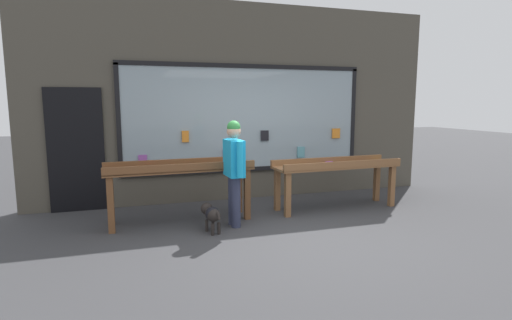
% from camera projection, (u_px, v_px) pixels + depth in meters
% --- Properties ---
extents(ground_plane, '(40.00, 40.00, 0.00)m').
position_uv_depth(ground_plane, '(288.00, 235.00, 5.61)').
color(ground_plane, '#38383A').
extents(shopfront_facade, '(7.80, 0.29, 3.68)m').
position_uv_depth(shopfront_facade, '(240.00, 104.00, 7.60)').
color(shopfront_facade, '#4C473D').
rests_on(shopfront_facade, ground_plane).
extents(display_table_left, '(2.26, 0.68, 0.95)m').
position_uv_depth(display_table_left, '(180.00, 174.00, 6.14)').
color(display_table_left, brown).
rests_on(display_table_left, ground_plane).
extents(display_table_right, '(2.26, 0.68, 0.87)m').
position_uv_depth(display_table_right, '(336.00, 170.00, 6.96)').
color(display_table_right, brown).
rests_on(display_table_right, ground_plane).
extents(person_browsing, '(0.24, 0.64, 1.59)m').
position_uv_depth(person_browsing, '(234.00, 166.00, 5.92)').
color(person_browsing, '#2D334C').
rests_on(person_browsing, ground_plane).
extents(small_dog, '(0.27, 0.54, 0.40)m').
position_uv_depth(small_dog, '(211.00, 214.00, 5.71)').
color(small_dog, black).
rests_on(small_dog, ground_plane).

